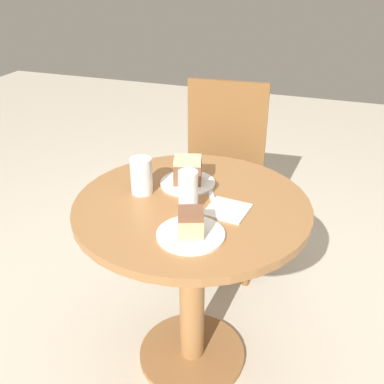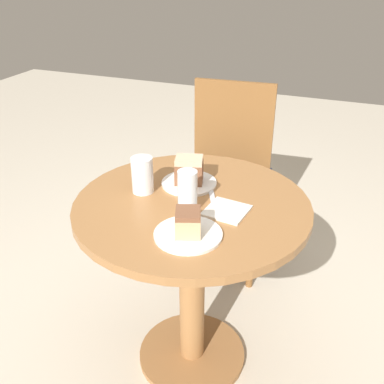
{
  "view_description": "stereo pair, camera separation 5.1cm",
  "coord_description": "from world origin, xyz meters",
  "px_view_note": "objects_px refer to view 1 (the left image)",
  "views": [
    {
      "loc": [
        0.44,
        -1.27,
        1.51
      ],
      "look_at": [
        0.0,
        0.0,
        0.79
      ],
      "focal_mm": 42.0,
      "sensor_mm": 36.0,
      "label": 1
    },
    {
      "loc": [
        0.49,
        -1.25,
        1.51
      ],
      "look_at": [
        0.0,
        0.0,
        0.79
      ],
      "focal_mm": 42.0,
      "sensor_mm": 36.0,
      "label": 2
    }
  ],
  "objects_px": {
    "cake_slice_far": "(191,222)",
    "plate_near": "(188,183)",
    "cake_slice_near": "(188,170)",
    "glass_lemonade": "(188,194)",
    "glass_water": "(141,177)",
    "chair": "(220,170)",
    "plate_far": "(191,234)"
  },
  "relations": [
    {
      "from": "cake_slice_far",
      "to": "plate_near",
      "type": "bearing_deg",
      "value": 111.05
    },
    {
      "from": "cake_slice_near",
      "to": "glass_lemonade",
      "type": "relative_size",
      "value": 0.82
    },
    {
      "from": "cake_slice_near",
      "to": "glass_water",
      "type": "distance_m",
      "value": 0.17
    },
    {
      "from": "chair",
      "to": "plate_far",
      "type": "relative_size",
      "value": 4.44
    },
    {
      "from": "cake_slice_near",
      "to": "glass_lemonade",
      "type": "height_order",
      "value": "glass_lemonade"
    },
    {
      "from": "cake_slice_near",
      "to": "glass_lemonade",
      "type": "distance_m",
      "value": 0.19
    },
    {
      "from": "cake_slice_far",
      "to": "glass_water",
      "type": "distance_m",
      "value": 0.33
    },
    {
      "from": "plate_far",
      "to": "glass_water",
      "type": "height_order",
      "value": "glass_water"
    },
    {
      "from": "glass_water",
      "to": "plate_near",
      "type": "bearing_deg",
      "value": 39.9
    },
    {
      "from": "cake_slice_far",
      "to": "glass_lemonade",
      "type": "xyz_separation_m",
      "value": [
        -0.06,
        0.14,
        0.01
      ]
    },
    {
      "from": "glass_lemonade",
      "to": "chair",
      "type": "bearing_deg",
      "value": 98.02
    },
    {
      "from": "plate_near",
      "to": "plate_far",
      "type": "height_order",
      "value": "same"
    },
    {
      "from": "plate_near",
      "to": "glass_lemonade",
      "type": "relative_size",
      "value": 1.42
    },
    {
      "from": "chair",
      "to": "cake_slice_near",
      "type": "distance_m",
      "value": 0.73
    },
    {
      "from": "plate_far",
      "to": "glass_lemonade",
      "type": "height_order",
      "value": "glass_lemonade"
    },
    {
      "from": "plate_near",
      "to": "glass_lemonade",
      "type": "distance_m",
      "value": 0.2
    },
    {
      "from": "cake_slice_far",
      "to": "glass_lemonade",
      "type": "bearing_deg",
      "value": 112.37
    },
    {
      "from": "cake_slice_near",
      "to": "plate_near",
      "type": "bearing_deg",
      "value": -45.0
    },
    {
      "from": "cake_slice_near",
      "to": "chair",
      "type": "bearing_deg",
      "value": 94.61
    },
    {
      "from": "chair",
      "to": "plate_near",
      "type": "distance_m",
      "value": 0.71
    },
    {
      "from": "cake_slice_far",
      "to": "cake_slice_near",
      "type": "bearing_deg",
      "value": 111.05
    },
    {
      "from": "glass_water",
      "to": "chair",
      "type": "bearing_deg",
      "value": 84.03
    },
    {
      "from": "plate_far",
      "to": "cake_slice_near",
      "type": "distance_m",
      "value": 0.35
    },
    {
      "from": "plate_near",
      "to": "cake_slice_far",
      "type": "height_order",
      "value": "cake_slice_far"
    },
    {
      "from": "chair",
      "to": "cake_slice_far",
      "type": "bearing_deg",
      "value": -84.29
    },
    {
      "from": "plate_far",
      "to": "cake_slice_far",
      "type": "bearing_deg",
      "value": 0.0
    },
    {
      "from": "plate_far",
      "to": "plate_near",
      "type": "bearing_deg",
      "value": 111.05
    },
    {
      "from": "glass_water",
      "to": "cake_slice_far",
      "type": "bearing_deg",
      "value": -38.95
    },
    {
      "from": "cake_slice_near",
      "to": "glass_water",
      "type": "height_order",
      "value": "glass_water"
    },
    {
      "from": "plate_far",
      "to": "glass_water",
      "type": "distance_m",
      "value": 0.33
    },
    {
      "from": "plate_near",
      "to": "glass_lemonade",
      "type": "xyz_separation_m",
      "value": [
        0.06,
        -0.18,
        0.06
      ]
    },
    {
      "from": "cake_slice_far",
      "to": "chair",
      "type": "bearing_deg",
      "value": 100.2
    }
  ]
}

